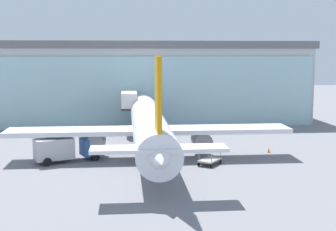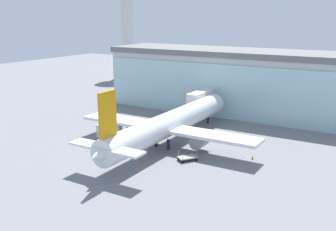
# 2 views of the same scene
# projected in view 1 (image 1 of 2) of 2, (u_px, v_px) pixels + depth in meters

# --- Properties ---
(ground) EXTENTS (240.00, 240.00, 0.00)m
(ground) POSITION_uv_depth(u_px,v_px,m) (148.00, 175.00, 45.14)
(ground) COLOR slate
(terminal_building) EXTENTS (56.76, 16.42, 13.56)m
(terminal_building) POSITION_uv_depth(u_px,v_px,m) (142.00, 82.00, 79.96)
(terminal_building) COLOR #B9B9B9
(terminal_building) RESTS_ON ground
(jet_bridge) EXTENTS (2.49, 13.79, 6.11)m
(jet_bridge) POSITION_uv_depth(u_px,v_px,m) (129.00, 99.00, 71.39)
(jet_bridge) COLOR silver
(jet_bridge) RESTS_ON ground
(airplane) EXTENTS (31.54, 38.47, 11.50)m
(airplane) POSITION_uv_depth(u_px,v_px,m) (149.00, 126.00, 53.19)
(airplane) COLOR silver
(airplane) RESTS_ON ground
(catering_truck) EXTENTS (7.57, 4.95, 2.65)m
(catering_truck) POSITION_uv_depth(u_px,v_px,m) (66.00, 148.00, 50.60)
(catering_truck) COLOR #2659A5
(catering_truck) RESTS_ON ground
(baggage_cart) EXTENTS (2.91, 3.21, 1.50)m
(baggage_cart) POSITION_uv_depth(u_px,v_px,m) (210.00, 160.00, 49.29)
(baggage_cart) COLOR #9E998C
(baggage_cart) RESTS_ON ground
(safety_cone_nose) EXTENTS (0.36, 0.36, 0.55)m
(safety_cone_nose) POSITION_uv_depth(u_px,v_px,m) (161.00, 173.00, 44.83)
(safety_cone_nose) COLOR orange
(safety_cone_nose) RESTS_ON ground
(safety_cone_wingtip) EXTENTS (0.36, 0.36, 0.55)m
(safety_cone_wingtip) POSITION_uv_depth(u_px,v_px,m) (269.00, 150.00, 55.36)
(safety_cone_wingtip) COLOR orange
(safety_cone_wingtip) RESTS_ON ground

